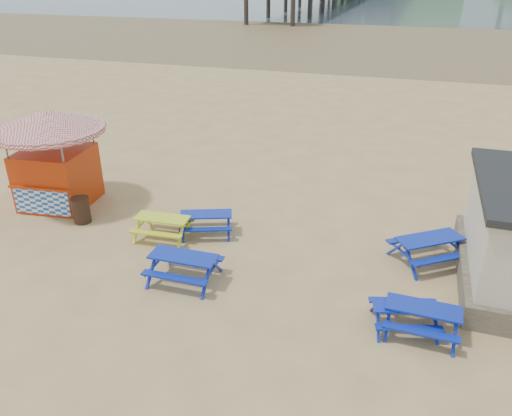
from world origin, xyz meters
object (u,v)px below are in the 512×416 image
(ice_cream_kiosk, at_px, (52,146))
(litter_bin, at_px, (81,210))
(picnic_table_blue_a, at_px, (206,223))
(picnic_table_yellow, at_px, (163,227))

(ice_cream_kiosk, distance_m, litter_bin, 2.78)
(picnic_table_blue_a, bearing_deg, litter_bin, 167.15)
(litter_bin, bearing_deg, picnic_table_yellow, -2.05)
(ice_cream_kiosk, bearing_deg, litter_bin, -39.45)
(picnic_table_blue_a, xyz_separation_m, ice_cream_kiosk, (-6.33, 0.50, 1.97))
(picnic_table_yellow, xyz_separation_m, ice_cream_kiosk, (-5.05, 1.25, 1.96))
(ice_cream_kiosk, relative_size, litter_bin, 4.83)
(picnic_table_yellow, height_order, ice_cream_kiosk, ice_cream_kiosk)
(picnic_table_blue_a, relative_size, ice_cream_kiosk, 0.47)
(ice_cream_kiosk, height_order, litter_bin, ice_cream_kiosk)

